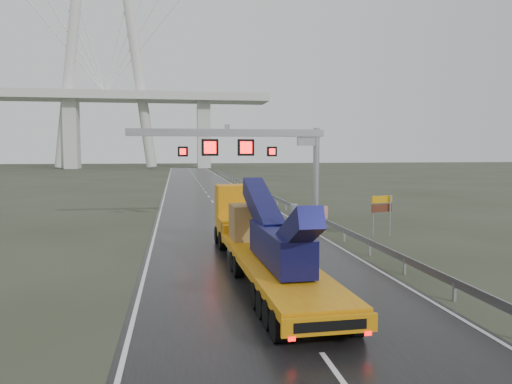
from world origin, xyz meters
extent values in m
plane|color=#2C3424|center=(0.00, 0.00, 0.00)|extent=(400.00, 400.00, 0.00)
cube|color=black|center=(0.00, 40.00, 0.01)|extent=(11.00, 200.00, 0.02)
cube|color=silver|center=(6.90, 18.00, 0.15)|extent=(1.20, 1.20, 0.30)
cylinder|color=gray|center=(6.90, 18.00, 3.60)|extent=(0.48, 0.48, 7.20)
cube|color=gray|center=(0.00, 18.00, 6.80)|extent=(14.80, 0.55, 0.55)
cube|color=gray|center=(6.10, 18.00, 6.30)|extent=(1.40, 0.35, 0.90)
cube|color=gray|center=(0.00, 18.00, 7.25)|extent=(0.35, 0.35, 0.35)
cube|color=black|center=(-1.30, 17.95, 5.70)|extent=(1.25, 0.25, 1.25)
cube|color=#FF0C0C|center=(-1.30, 17.81, 5.70)|extent=(0.90, 0.02, 0.90)
cube|color=black|center=(1.40, 17.95, 5.70)|extent=(1.25, 0.25, 1.25)
cube|color=#FF0C0C|center=(1.40, 17.81, 5.70)|extent=(0.90, 0.02, 0.90)
cube|color=black|center=(-3.30, 17.95, 5.40)|extent=(0.75, 0.25, 0.75)
cube|color=#FF0C0C|center=(-3.30, 17.81, 5.40)|extent=(0.54, 0.02, 0.54)
cube|color=black|center=(3.40, 17.95, 5.40)|extent=(0.75, 0.25, 0.75)
cube|color=#FF0C0C|center=(3.40, 17.81, 5.40)|extent=(0.54, 0.02, 0.54)
cube|color=silver|center=(-55.00, 140.00, 22.00)|extent=(160.00, 14.00, 2.50)
cube|color=silver|center=(-35.00, 140.00, 10.50)|extent=(4.00, 6.00, 21.00)
cube|color=silver|center=(5.00, 140.00, 10.50)|extent=(4.00, 6.00, 21.00)
cube|color=#C6670B|center=(0.00, -0.15, 0.98)|extent=(3.01, 13.11, 0.33)
cube|color=#C6670B|center=(0.21, -6.80, 0.79)|extent=(2.70, 0.20, 0.51)
cube|color=black|center=(0.21, -6.86, 0.79)|extent=(2.05, 0.08, 0.28)
cube|color=#FF0505|center=(-0.86, -6.90, 0.51)|extent=(0.21, 0.04, 0.11)
cube|color=#FF0505|center=(1.28, -6.83, 0.51)|extent=(0.21, 0.04, 0.11)
cube|color=#C6670B|center=(-0.22, 6.74, 1.35)|extent=(2.45, 1.19, 0.47)
cube|color=#C6670B|center=(-0.27, 8.23, 1.12)|extent=(2.51, 2.87, 1.12)
cube|color=#C6670B|center=(-0.32, 9.90, 2.23)|extent=(2.38, 1.93, 2.42)
cube|color=black|center=(-0.35, 10.85, 2.51)|extent=(2.14, 0.11, 1.12)
cube|color=#0F1046|center=(0.03, -1.08, 1.86)|extent=(1.48, 5.62, 1.30)
cube|color=#0F1046|center=(-0.08, 2.18, 2.98)|extent=(1.09, 5.15, 2.38)
cube|color=#0F1046|center=(0.10, -3.40, 2.70)|extent=(0.95, 3.71, 2.25)
cylinder|color=gray|center=(0.58, -1.06, 2.70)|extent=(0.29, 0.29, 1.49)
cube|color=olive|center=(-0.16, 4.69, 1.98)|extent=(2.11, 2.11, 1.68)
cylinder|color=black|center=(0.13, -4.33, 0.47)|extent=(2.73, 1.01, 0.93)
cylinder|color=black|center=(-0.08, 2.18, 0.47)|extent=(2.73, 1.01, 0.93)
cylinder|color=black|center=(-0.31, 9.72, 0.51)|extent=(2.54, 1.10, 1.02)
cylinder|color=gray|center=(8.44, 10.29, 1.34)|extent=(0.09, 0.09, 2.69)
cylinder|color=gray|center=(9.56, 10.29, 1.34)|extent=(0.09, 0.09, 2.69)
cube|color=orange|center=(9.00, 10.29, 2.41)|extent=(1.52, 0.50, 0.45)
cube|color=#502517|center=(9.00, 10.29, 1.85)|extent=(1.52, 0.50, 0.50)
cube|color=red|center=(8.00, 19.36, 0.49)|extent=(0.64, 0.44, 0.99)
camera|label=1|loc=(-3.82, -19.34, 5.46)|focal=35.00mm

